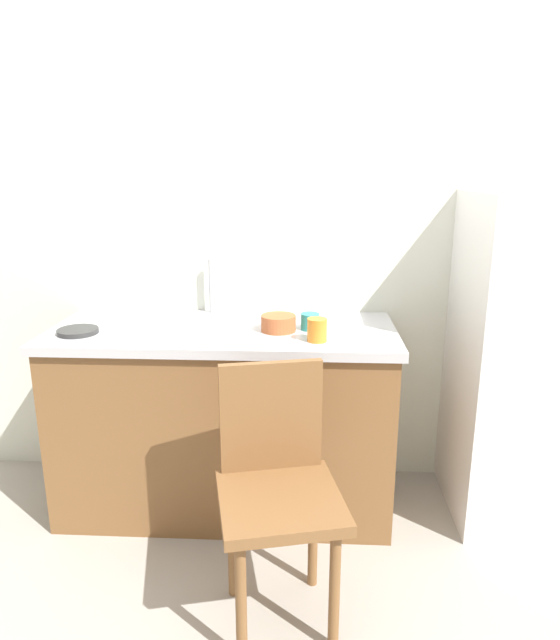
# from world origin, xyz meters

# --- Properties ---
(ground_plane) EXTENTS (8.00, 8.00, 0.00)m
(ground_plane) POSITION_xyz_m (0.00, 0.00, 0.00)
(ground_plane) COLOR #9E998E
(back_wall) EXTENTS (4.80, 0.10, 2.43)m
(back_wall) POSITION_xyz_m (0.00, 1.00, 1.22)
(back_wall) COLOR silver
(back_wall) RESTS_ON ground_plane
(cabinet_base) EXTENTS (1.46, 0.60, 0.82)m
(cabinet_base) POSITION_xyz_m (-0.08, 0.65, 0.41)
(cabinet_base) COLOR brown
(cabinet_base) RESTS_ON ground_plane
(countertop) EXTENTS (1.50, 0.64, 0.04)m
(countertop) POSITION_xyz_m (-0.08, 0.65, 0.84)
(countertop) COLOR #B7B7BC
(countertop) RESTS_ON cabinet_base
(faucet) EXTENTS (0.02, 0.02, 0.26)m
(faucet) POSITION_xyz_m (-0.17, 0.90, 0.99)
(faucet) COLOR #B7B7BC
(faucet) RESTS_ON countertop
(refrigerator) EXTENTS (0.53, 0.58, 1.44)m
(refrigerator) POSITION_xyz_m (1.22, 0.66, 0.72)
(refrigerator) COLOR white
(refrigerator) RESTS_ON ground_plane
(chair) EXTENTS (0.48, 0.48, 0.89)m
(chair) POSITION_xyz_m (0.20, -0.00, 0.50)
(chair) COLOR brown
(chair) RESTS_ON ground_plane
(terracotta_bowl) EXTENTS (0.15, 0.15, 0.07)m
(terracotta_bowl) POSITION_xyz_m (0.17, 0.61, 0.89)
(terracotta_bowl) COLOR #B25B33
(terracotta_bowl) RESTS_ON countertop
(hotplate) EXTENTS (0.17, 0.17, 0.02)m
(hotplate) POSITION_xyz_m (-0.67, 0.52, 0.87)
(hotplate) COLOR #2D2D2D
(hotplate) RESTS_ON countertop
(cup_orange) EXTENTS (0.08, 0.08, 0.09)m
(cup_orange) POSITION_xyz_m (0.33, 0.47, 0.90)
(cup_orange) COLOR orange
(cup_orange) RESTS_ON countertop
(cup_teal) EXTENTS (0.08, 0.08, 0.07)m
(cup_teal) POSITION_xyz_m (0.30, 0.64, 0.89)
(cup_teal) COLOR teal
(cup_teal) RESTS_ON countertop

